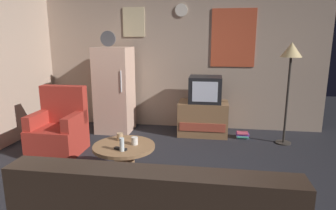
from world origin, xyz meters
TOP-DOWN VIEW (x-y plane):
  - ground_plane at (0.00, 0.00)m, footprint 12.00×12.00m
  - wall_with_art at (0.01, 2.45)m, footprint 5.20×0.12m
  - fridge at (-1.08, 1.95)m, footprint 0.60×0.62m
  - tv_stand at (0.49, 1.97)m, footprint 0.84×0.53m
  - crt_tv at (0.52, 1.97)m, footprint 0.54×0.51m
  - standing_lamp at (1.79, 1.70)m, footprint 0.32×0.32m
  - coffee_table at (-0.36, 0.11)m, footprint 0.72×0.72m
  - wine_glass at (-0.32, -0.08)m, footprint 0.05×0.05m
  - mug_ceramic_white at (-0.24, 0.14)m, footprint 0.08×0.08m
  - mug_ceramic_tan at (-0.45, 0.26)m, footprint 0.08×0.08m
  - remote_control at (-0.35, -0.05)m, footprint 0.16×0.08m
  - armchair at (-1.57, 0.83)m, footprint 0.68×0.68m
  - book_stack at (1.16, 1.87)m, footprint 0.21×0.18m

SIDE VIEW (x-z plane):
  - ground_plane at x=0.00m, z-range 0.00..0.00m
  - book_stack at x=1.16m, z-range 0.00..0.10m
  - coffee_table at x=-0.36m, z-range 0.00..0.44m
  - tv_stand at x=0.49m, z-range 0.00..0.58m
  - armchair at x=-1.57m, z-range -0.14..0.82m
  - remote_control at x=-0.35m, z-range 0.44..0.46m
  - mug_ceramic_white at x=-0.24m, z-range 0.44..0.53m
  - mug_ceramic_tan at x=-0.45m, z-range 0.44..0.53m
  - wine_glass at x=-0.32m, z-range 0.44..0.59m
  - fridge at x=-1.08m, z-range -0.13..1.64m
  - crt_tv at x=0.52m, z-range 0.58..1.02m
  - wall_with_art at x=0.01m, z-range 0.01..2.67m
  - standing_lamp at x=1.79m, z-range 0.56..2.15m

